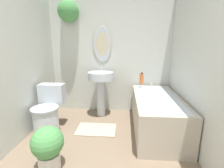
{
  "coord_description": "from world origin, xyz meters",
  "views": [
    {
      "loc": [
        0.28,
        -0.43,
        1.34
      ],
      "look_at": [
        0.11,
        1.72,
        0.82
      ],
      "focal_mm": 26.0,
      "sensor_mm": 36.0,
      "label": 1
    }
  ],
  "objects_px": {
    "pedestal_sink": "(101,84)",
    "shampoo_bottle": "(142,78)",
    "potted_plant": "(48,146)",
    "bathtub": "(157,113)",
    "toilet": "(48,112)"
  },
  "relations": [
    {
      "from": "toilet",
      "to": "bathtub",
      "type": "bearing_deg",
      "value": 5.15
    },
    {
      "from": "shampoo_bottle",
      "to": "pedestal_sink",
      "type": "bearing_deg",
      "value": -175.58
    },
    {
      "from": "pedestal_sink",
      "to": "shampoo_bottle",
      "type": "xyz_separation_m",
      "value": [
        0.76,
        0.06,
        0.11
      ]
    },
    {
      "from": "potted_plant",
      "to": "pedestal_sink",
      "type": "bearing_deg",
      "value": 75.54
    },
    {
      "from": "shampoo_bottle",
      "to": "potted_plant",
      "type": "distance_m",
      "value": 1.94
    },
    {
      "from": "toilet",
      "to": "pedestal_sink",
      "type": "xyz_separation_m",
      "value": [
        0.75,
        0.65,
        0.31
      ]
    },
    {
      "from": "pedestal_sink",
      "to": "shampoo_bottle",
      "type": "relative_size",
      "value": 4.64
    },
    {
      "from": "pedestal_sink",
      "to": "potted_plant",
      "type": "bearing_deg",
      "value": -104.46
    },
    {
      "from": "shampoo_bottle",
      "to": "bathtub",
      "type": "bearing_deg",
      "value": -70.29
    },
    {
      "from": "pedestal_sink",
      "to": "shampoo_bottle",
      "type": "distance_m",
      "value": 0.77
    },
    {
      "from": "bathtub",
      "to": "potted_plant",
      "type": "xyz_separation_m",
      "value": [
        -1.33,
        -0.95,
        -0.01
      ]
    },
    {
      "from": "shampoo_bottle",
      "to": "potted_plant",
      "type": "relative_size",
      "value": 0.41
    },
    {
      "from": "toilet",
      "to": "pedestal_sink",
      "type": "distance_m",
      "value": 1.04
    },
    {
      "from": "pedestal_sink",
      "to": "potted_plant",
      "type": "relative_size",
      "value": 1.91
    },
    {
      "from": "pedestal_sink",
      "to": "potted_plant",
      "type": "xyz_separation_m",
      "value": [
        -0.37,
        -1.45,
        -0.35
      ]
    }
  ]
}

